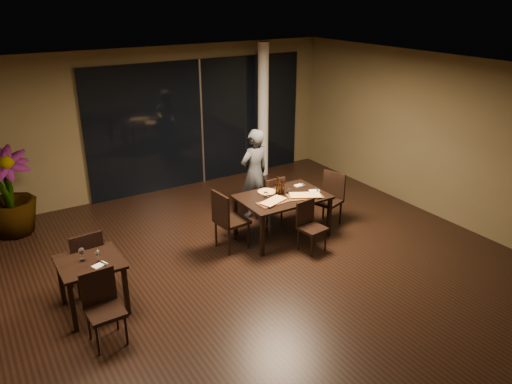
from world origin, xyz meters
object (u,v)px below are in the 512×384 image
at_px(potted_plant, 8,193).
at_px(chair_side_far, 87,259).
at_px(chair_main_right, 330,196).
at_px(bottle_c, 277,185).
at_px(chair_main_near, 309,223).
at_px(chair_main_left, 227,218).
at_px(bottle_b, 283,187).
at_px(side_table, 91,269).
at_px(chair_side_near, 103,303).
at_px(bottle_a, 279,187).
at_px(chair_main_far, 272,197).
at_px(diner, 254,173).
at_px(main_table, 283,200).

bearing_deg(potted_plant, chair_side_far, -75.68).
distance_m(chair_main_right, bottle_c, 1.11).
height_order(chair_main_right, bottle_c, bottle_c).
height_order(chair_main_near, chair_main_right, chair_main_right).
bearing_deg(chair_main_left, potted_plant, 44.57).
bearing_deg(bottle_b, side_table, -170.81).
bearing_deg(bottle_c, chair_side_near, -158.79).
bearing_deg(bottle_a, side_table, -170.13).
height_order(chair_main_far, chair_side_near, chair_side_near).
bearing_deg(potted_plant, diner, -21.04).
relative_size(chair_side_near, bottle_a, 3.16).
relative_size(diner, bottle_a, 5.83).
bearing_deg(chair_main_left, chair_main_near, -126.19).
xyz_separation_m(chair_main_right, bottle_c, (-1.04, 0.19, 0.36)).
relative_size(chair_main_near, bottle_c, 2.76).
distance_m(chair_side_near, bottle_b, 3.72).
bearing_deg(bottle_b, potted_plant, 148.43).
height_order(side_table, chair_main_near, chair_main_near).
bearing_deg(chair_main_right, main_table, -110.89).
height_order(chair_main_far, chair_main_right, chair_main_right).
bearing_deg(main_table, chair_side_near, -161.00).
xyz_separation_m(chair_main_far, diner, (-0.11, 0.43, 0.35)).
distance_m(side_table, chair_main_near, 3.50).
height_order(diner, bottle_a, diner).
distance_m(chair_main_right, potted_plant, 5.66).
bearing_deg(chair_main_right, chair_side_near, -94.10).
distance_m(diner, potted_plant, 4.33).
xyz_separation_m(chair_main_right, chair_side_near, (-4.47, -1.14, -0.03)).
relative_size(bottle_b, bottle_c, 0.87).
bearing_deg(bottle_a, chair_main_left, -177.97).
bearing_deg(bottle_c, chair_main_right, -10.26).
height_order(chair_main_far, bottle_c, bottle_c).
height_order(potted_plant, bottle_c, potted_plant).
height_order(main_table, potted_plant, potted_plant).
bearing_deg(side_table, chair_main_far, 16.63).
bearing_deg(potted_plant, chair_main_right, -27.22).
bearing_deg(side_table, chair_side_far, 83.39).
relative_size(chair_side_near, diner, 0.54).
bearing_deg(chair_main_near, chair_side_near, -179.06).
distance_m(chair_side_near, bottle_a, 3.67).
bearing_deg(bottle_b, chair_side_far, -178.36).
relative_size(chair_side_far, chair_side_near, 1.05).
height_order(chair_main_left, chair_side_near, chair_main_left).
relative_size(chair_side_near, potted_plant, 0.59).
distance_m(chair_main_far, potted_plant, 4.61).
relative_size(chair_main_near, bottle_b, 3.15).
bearing_deg(bottle_b, diner, 90.32).
height_order(side_table, chair_main_far, chair_main_far).
bearing_deg(diner, chair_main_near, 83.56).
relative_size(chair_main_left, bottle_c, 3.37).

